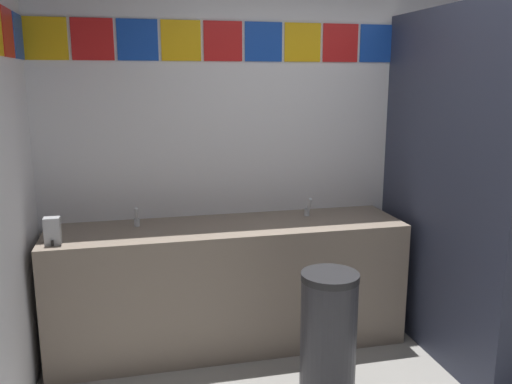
{
  "coord_description": "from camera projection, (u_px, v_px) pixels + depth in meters",
  "views": [
    {
      "loc": [
        -1.45,
        -1.9,
        1.78
      ],
      "look_at": [
        -0.74,
        1.1,
        1.11
      ],
      "focal_mm": 37.34,
      "sensor_mm": 36.0,
      "label": 1
    }
  ],
  "objects": [
    {
      "name": "trash_bin",
      "position": [
        328.0,
        335.0,
        2.97
      ],
      "size": [
        0.32,
        0.32,
        0.74
      ],
      "color": "#333338",
      "rests_on": "ground_plane"
    },
    {
      "name": "wall_back",
      "position": [
        335.0,
        129.0,
        3.86
      ],
      "size": [
        4.13,
        0.09,
        2.82
      ],
      "color": "silver",
      "rests_on": "ground_plane"
    },
    {
      "name": "faucet_right",
      "position": [
        308.0,
        209.0,
        3.68
      ],
      "size": [
        0.04,
        0.1,
        0.14
      ],
      "color": "silver",
      "rests_on": "vanity_counter"
    },
    {
      "name": "toilet",
      "position": [
        473.0,
        286.0,
        3.83
      ],
      "size": [
        0.39,
        0.49,
        0.74
      ],
      "color": "white",
      "rests_on": "ground_plane"
    },
    {
      "name": "vanity_counter",
      "position": [
        229.0,
        284.0,
        3.56
      ],
      "size": [
        2.32,
        0.58,
        0.83
      ],
      "color": "gray",
      "rests_on": "ground_plane"
    },
    {
      "name": "soap_dispenser",
      "position": [
        52.0,
        231.0,
        3.06
      ],
      "size": [
        0.09,
        0.09,
        0.16
      ],
      "color": "#B7BABF",
      "rests_on": "vanity_counter"
    },
    {
      "name": "faucet_left",
      "position": [
        137.0,
        219.0,
        3.42
      ],
      "size": [
        0.04,
        0.1,
        0.14
      ],
      "color": "silver",
      "rests_on": "vanity_counter"
    },
    {
      "name": "stall_divider",
      "position": [
        487.0,
        196.0,
        3.12
      ],
      "size": [
        0.92,
        1.39,
        2.2
      ],
      "color": "#33384C",
      "rests_on": "ground_plane"
    }
  ]
}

